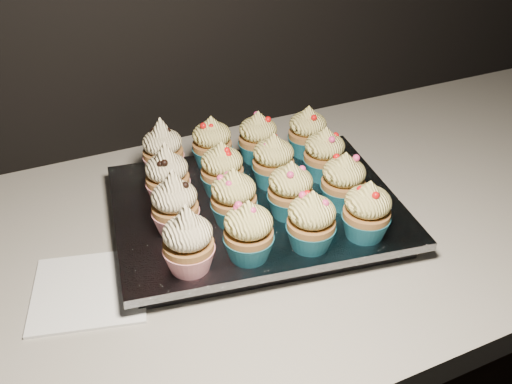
% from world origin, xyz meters
% --- Properties ---
extents(worktop, '(2.44, 0.64, 0.04)m').
position_xyz_m(worktop, '(0.00, 1.70, 0.88)').
color(worktop, beige).
rests_on(worktop, cabinet).
extents(napkin, '(0.17, 0.17, 0.00)m').
position_xyz_m(napkin, '(-0.03, 1.66, 0.90)').
color(napkin, white).
rests_on(napkin, worktop).
extents(baking_tray, '(0.41, 0.34, 0.02)m').
position_xyz_m(baking_tray, '(0.22, 1.70, 0.91)').
color(baking_tray, black).
rests_on(baking_tray, worktop).
extents(foil_lining, '(0.45, 0.38, 0.01)m').
position_xyz_m(foil_lining, '(0.22, 1.70, 0.93)').
color(foil_lining, silver).
rests_on(foil_lining, baking_tray).
extents(cupcake_0, '(0.06, 0.06, 0.10)m').
position_xyz_m(cupcake_0, '(0.08, 1.61, 0.97)').
color(cupcake_0, red).
rests_on(cupcake_0, foil_lining).
extents(cupcake_1, '(0.06, 0.06, 0.08)m').
position_xyz_m(cupcake_1, '(0.16, 1.60, 0.97)').
color(cupcake_1, '#1A677D').
rests_on(cupcake_1, foil_lining).
extents(cupcake_2, '(0.06, 0.06, 0.08)m').
position_xyz_m(cupcake_2, '(0.24, 1.58, 0.97)').
color(cupcake_2, '#1A677D').
rests_on(cupcake_2, foil_lining).
extents(cupcake_3, '(0.06, 0.06, 0.08)m').
position_xyz_m(cupcake_3, '(0.31, 1.57, 0.97)').
color(cupcake_3, '#1A677D').
rests_on(cupcake_3, foil_lining).
extents(cupcake_4, '(0.06, 0.06, 0.10)m').
position_xyz_m(cupcake_4, '(0.09, 1.69, 0.97)').
color(cupcake_4, red).
rests_on(cupcake_4, foil_lining).
extents(cupcake_5, '(0.06, 0.06, 0.08)m').
position_xyz_m(cupcake_5, '(0.17, 1.67, 0.97)').
color(cupcake_5, '#1A677D').
rests_on(cupcake_5, foil_lining).
extents(cupcake_6, '(0.06, 0.06, 0.08)m').
position_xyz_m(cupcake_6, '(0.25, 1.66, 0.97)').
color(cupcake_6, '#1A677D').
rests_on(cupcake_6, foil_lining).
extents(cupcake_7, '(0.06, 0.06, 0.08)m').
position_xyz_m(cupcake_7, '(0.33, 1.65, 0.97)').
color(cupcake_7, '#1A677D').
rests_on(cupcake_7, foil_lining).
extents(cupcake_8, '(0.06, 0.06, 0.10)m').
position_xyz_m(cupcake_8, '(0.11, 1.76, 0.97)').
color(cupcake_8, red).
rests_on(cupcake_8, foil_lining).
extents(cupcake_9, '(0.06, 0.06, 0.08)m').
position_xyz_m(cupcake_9, '(0.19, 1.75, 0.97)').
color(cupcake_9, '#1A677D').
rests_on(cupcake_9, foil_lining).
extents(cupcake_10, '(0.06, 0.06, 0.08)m').
position_xyz_m(cupcake_10, '(0.26, 1.74, 0.97)').
color(cupcake_10, '#1A677D').
rests_on(cupcake_10, foil_lining).
extents(cupcake_11, '(0.06, 0.06, 0.08)m').
position_xyz_m(cupcake_11, '(0.34, 1.72, 0.97)').
color(cupcake_11, '#1A677D').
rests_on(cupcake_11, foil_lining).
extents(cupcake_12, '(0.06, 0.06, 0.10)m').
position_xyz_m(cupcake_12, '(0.13, 1.84, 0.97)').
color(cupcake_12, red).
rests_on(cupcake_12, foil_lining).
extents(cupcake_13, '(0.06, 0.06, 0.08)m').
position_xyz_m(cupcake_13, '(0.20, 1.83, 0.97)').
color(cupcake_13, '#1A677D').
rests_on(cupcake_13, foil_lining).
extents(cupcake_14, '(0.06, 0.06, 0.08)m').
position_xyz_m(cupcake_14, '(0.27, 1.81, 0.97)').
color(cupcake_14, '#1A677D').
rests_on(cupcake_14, foil_lining).
extents(cupcake_15, '(0.06, 0.06, 0.08)m').
position_xyz_m(cupcake_15, '(0.35, 1.80, 0.97)').
color(cupcake_15, '#1A677D').
rests_on(cupcake_15, foil_lining).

